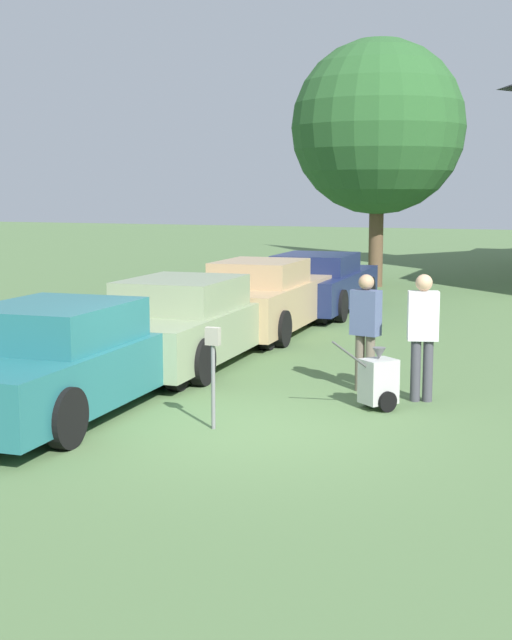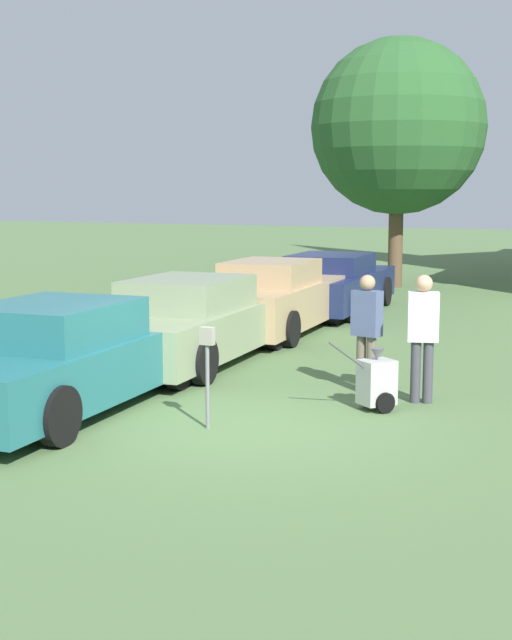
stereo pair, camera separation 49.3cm
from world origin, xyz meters
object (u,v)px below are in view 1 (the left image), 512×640
(parked_car_teal, at_px, (63,360))
(parking_meter, at_px, (213,358))
(parked_car_sage, at_px, (186,323))
(parked_car_tan, at_px, (263,299))
(person_worker, at_px, (366,325))
(person_supervisor, at_px, (423,329))
(parked_car_navy, at_px, (318,284))
(equipment_cart, at_px, (378,381))

(parked_car_teal, distance_m, parking_meter, 2.25)
(parked_car_sage, bearing_deg, parked_car_tan, 86.25)
(parked_car_teal, bearing_deg, person_worker, 34.33)
(parked_car_tan, relative_size, person_supervisor, 2.77)
(parked_car_tan, xyz_separation_m, person_worker, (3.41, -4.47, 0.27))
(parked_car_navy, bearing_deg, equipment_cart, -70.61)
(person_supervisor, xyz_separation_m, equipment_cart, (-0.45, -0.67, -0.64))
(parked_car_teal, distance_m, parked_car_sage, 3.65)
(parked_car_tan, relative_size, person_worker, 2.87)
(parked_car_tan, relative_size, parking_meter, 3.89)
(parked_car_sage, height_order, parked_car_navy, parked_car_sage)
(parked_car_sage, height_order, equipment_cart, parked_car_sage)
(parked_car_teal, height_order, parked_car_sage, same)
(parked_car_tan, relative_size, parked_car_navy, 0.94)
(person_worker, bearing_deg, parked_car_tan, -39.28)
(parking_meter, height_order, equipment_cart, parking_meter)
(parked_car_teal, distance_m, parked_car_tan, 7.14)
(parking_meter, distance_m, person_worker, 2.98)
(parking_meter, relative_size, person_supervisor, 0.71)
(parked_car_teal, xyz_separation_m, parked_car_sage, (0.00, 3.65, 0.00))
(parked_car_navy, bearing_deg, parked_car_tan, -93.77)
(parked_car_tan, distance_m, parked_car_navy, 3.61)
(parking_meter, bearing_deg, equipment_cart, 47.35)
(parking_meter, xyz_separation_m, equipment_cart, (1.63, 1.77, -0.51))
(person_worker, relative_size, equipment_cart, 1.73)
(parked_car_teal, distance_m, person_worker, 4.35)
(parked_car_navy, relative_size, equipment_cart, 5.31)
(parked_car_teal, xyz_separation_m, parked_car_navy, (-0.00, 10.75, -0.01))
(parked_car_tan, bearing_deg, person_supervisor, -51.62)
(parking_meter, bearing_deg, parked_car_navy, 101.69)
(parked_car_tan, distance_m, equipment_cart, 6.68)
(parked_car_teal, height_order, person_supervisor, person_supervisor)
(parked_car_tan, height_order, parking_meter, parked_car_tan)
(parked_car_navy, xyz_separation_m, parking_meter, (2.24, -10.81, 0.22))
(parked_car_navy, height_order, person_worker, person_worker)
(parked_car_sage, distance_m, person_supervisor, 4.51)
(parking_meter, bearing_deg, parked_car_sage, 121.10)
(parked_car_sage, bearing_deg, equipment_cart, -30.39)
(parked_car_teal, xyz_separation_m, parking_meter, (2.24, -0.06, 0.20))
(person_worker, height_order, equipment_cart, person_worker)
(parked_car_teal, xyz_separation_m, parked_car_tan, (-0.00, 7.14, 0.02))
(person_worker, height_order, person_supervisor, person_supervisor)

